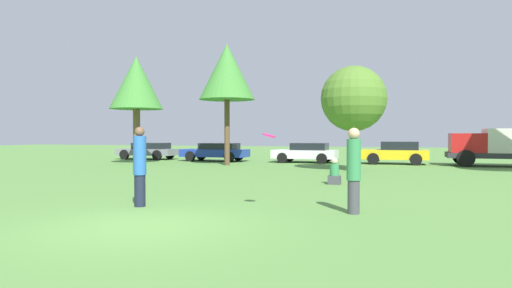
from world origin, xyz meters
name	(u,v)px	position (x,y,z in m)	size (l,w,h in m)	color
ground_plane	(142,226)	(0.00, 0.00, 0.00)	(120.00, 120.00, 0.00)	#54843D
person_thrower	(140,166)	(-1.30, 1.99, 1.00)	(0.32, 0.32, 1.95)	#191E33
person_catcher	(354,169)	(3.78, 2.54, 0.99)	(0.31, 0.31, 1.91)	#3F3F47
frisbee	(269,135)	(1.88, 2.35, 1.74)	(0.30, 0.30, 0.12)	#F21E72
bystander_sitting	(334,173)	(2.61, 8.32, 0.39)	(0.43, 0.36, 0.95)	#3F3F47
tree_0	(136,84)	(-10.30, 15.91, 4.88)	(3.19, 3.19, 6.53)	brown
tree_1	(227,72)	(-4.66, 16.52, 5.40)	(3.24, 3.24, 7.06)	brown
tree_2	(353,99)	(2.74, 14.39, 3.50)	(3.17, 3.17, 5.10)	brown
parked_car_grey	(148,150)	(-12.41, 20.74, 0.65)	(4.36, 2.03, 1.20)	slate
parked_car_blue	(216,151)	(-6.88, 20.15, 0.65)	(4.56, 1.98, 1.22)	#1E389E
parked_car_white	(306,152)	(-0.72, 20.32, 0.66)	(4.06, 2.15, 1.25)	silver
parked_car_yellow	(396,152)	(4.73, 20.46, 0.71)	(3.89, 1.92, 1.36)	gold
delivery_truck_red	(506,145)	(10.58, 20.19, 1.21)	(6.07, 2.47, 2.11)	#2D2D33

